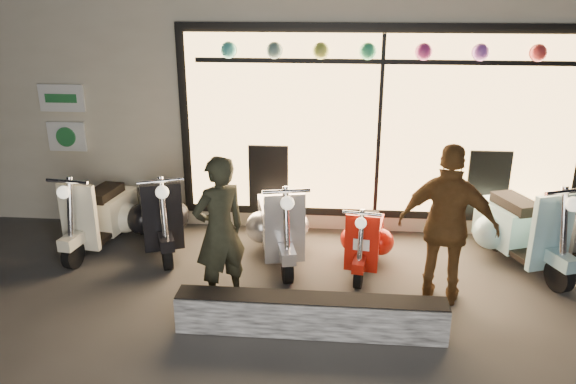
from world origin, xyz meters
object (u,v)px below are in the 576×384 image
graffiti_barrier (310,315)px  man (220,231)px  scooter_red (366,238)px  woman (448,226)px  scooter_silver (279,222)px

graffiti_barrier → man: size_ratio=1.61×
scooter_red → man: size_ratio=0.74×
scooter_red → woman: 1.28m
scooter_silver → woman: (1.92, -1.01, 0.46)m
graffiti_barrier → scooter_silver: bearing=105.9°
scooter_silver → woman: size_ratio=0.85×
graffiti_barrier → woman: bearing=28.5°
scooter_silver → scooter_red: (1.12, -0.19, -0.08)m
scooter_silver → scooter_red: 1.13m
man → woman: (2.43, 0.22, 0.06)m
scooter_silver → man: bearing=-125.5°
scooter_silver → woman: 2.22m
graffiti_barrier → scooter_red: (0.61, 1.60, 0.15)m
man → woman: bearing=144.6°
graffiti_barrier → woman: 1.76m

